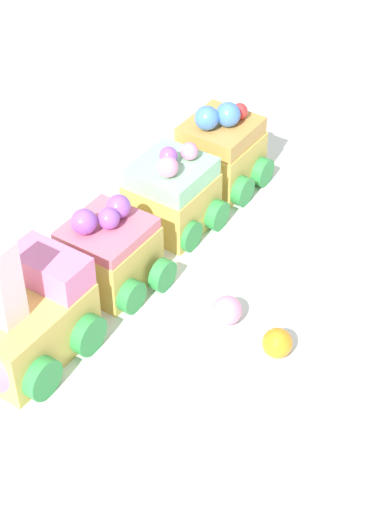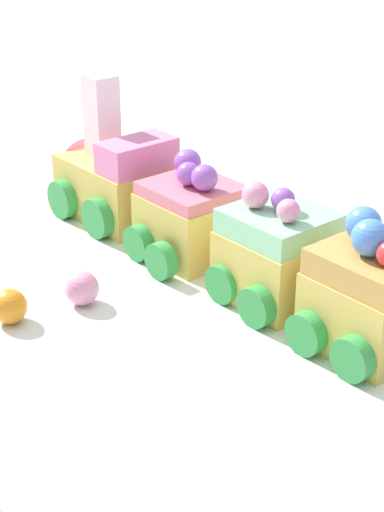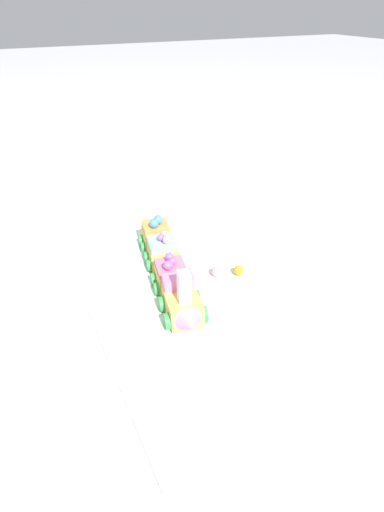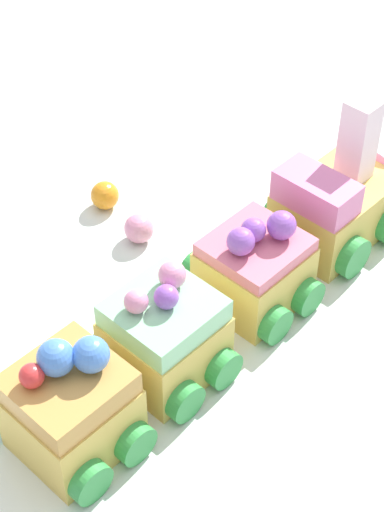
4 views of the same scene
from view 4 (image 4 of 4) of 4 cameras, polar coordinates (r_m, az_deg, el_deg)
name	(u,v)px [view 4 (image 4 of 4)]	position (r m, az deg, el deg)	size (l,w,h in m)	color
ground_plane	(196,294)	(0.61, 0.24, -2.54)	(10.00, 10.00, 0.00)	#B2B2B7
display_board	(196,288)	(0.61, 0.24, -2.15)	(0.75, 0.43, 0.01)	silver
cake_train_locomotive	(343,198)	(0.63, 10.05, 3.80)	(0.12, 0.09, 0.11)	#E0BC56
cake_car_strawberry	(254,270)	(0.57, 4.19, -0.94)	(0.07, 0.09, 0.07)	#E0BC56
cake_car_mint	(165,337)	(0.53, -1.83, -5.45)	(0.07, 0.09, 0.08)	#E0BC56
cake_car_caramel	(71,408)	(0.50, -8.05, -10.03)	(0.07, 0.09, 0.08)	#E0BC56
gumball_pink	(139,228)	(0.63, -3.55, 1.85)	(0.02, 0.02, 0.02)	pink
gumball_orange	(105,195)	(0.66, -5.83, 4.05)	(0.02, 0.02, 0.02)	orange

